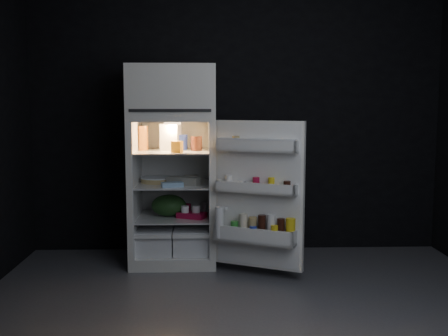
{
  "coord_description": "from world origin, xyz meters",
  "views": [
    {
      "loc": [
        -0.29,
        -3.44,
        1.43
      ],
      "look_at": [
        -0.14,
        1.0,
        0.9
      ],
      "focal_mm": 42.0,
      "sensor_mm": 36.0,
      "label": 1
    }
  ],
  "objects_px": {
    "milk_jug": "(171,137)",
    "yogurt_tray": "(192,215)",
    "refrigerator": "(174,158)",
    "egg_carton": "(183,181)",
    "fridge_door": "(258,198)"
  },
  "relations": [
    {
      "from": "milk_jug",
      "to": "yogurt_tray",
      "type": "height_order",
      "value": "milk_jug"
    },
    {
      "from": "fridge_door",
      "to": "egg_carton",
      "type": "bearing_deg",
      "value": 145.99
    },
    {
      "from": "refrigerator",
      "to": "egg_carton",
      "type": "distance_m",
      "value": 0.25
    },
    {
      "from": "refrigerator",
      "to": "yogurt_tray",
      "type": "height_order",
      "value": "refrigerator"
    },
    {
      "from": "milk_jug",
      "to": "egg_carton",
      "type": "bearing_deg",
      "value": -34.82
    },
    {
      "from": "fridge_door",
      "to": "yogurt_tray",
      "type": "distance_m",
      "value": 0.73
    },
    {
      "from": "milk_jug",
      "to": "egg_carton",
      "type": "xyz_separation_m",
      "value": [
        0.12,
        -0.12,
        -0.38
      ]
    },
    {
      "from": "refrigerator",
      "to": "fridge_door",
      "type": "bearing_deg",
      "value": -36.88
    },
    {
      "from": "refrigerator",
      "to": "fridge_door",
      "type": "distance_m",
      "value": 0.94
    },
    {
      "from": "milk_jug",
      "to": "yogurt_tray",
      "type": "relative_size",
      "value": 0.97
    },
    {
      "from": "fridge_door",
      "to": "yogurt_tray",
      "type": "relative_size",
      "value": 4.92
    },
    {
      "from": "fridge_door",
      "to": "milk_jug",
      "type": "xyz_separation_m",
      "value": [
        -0.74,
        0.55,
        0.47
      ]
    },
    {
      "from": "fridge_door",
      "to": "milk_jug",
      "type": "bearing_deg",
      "value": 143.74
    },
    {
      "from": "milk_jug",
      "to": "egg_carton",
      "type": "relative_size",
      "value": 0.83
    },
    {
      "from": "refrigerator",
      "to": "milk_jug",
      "type": "xyz_separation_m",
      "value": [
        -0.02,
        0.01,
        0.19
      ]
    }
  ]
}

